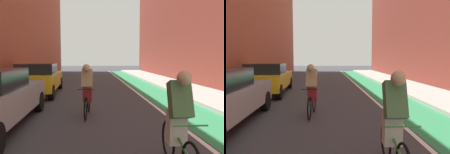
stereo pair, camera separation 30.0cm
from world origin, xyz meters
TOP-DOWN VIEW (x-y plane):
  - ground_plane at (0.00, 15.05)m, footprint 83.82×83.82m
  - bike_lane_paint at (3.08, 17.05)m, footprint 1.60×38.10m
  - lane_divider_stripe at (2.18, 17.05)m, footprint 0.12×38.10m
  - sidewalk_right at (5.15, 17.05)m, footprint 2.53×38.10m
  - parked_sedan_yellow_cab at (-2.83, 17.03)m, footprint 2.11×4.77m
  - cyclist_mid at (1.16, 8.82)m, footprint 0.48×1.75m
  - cyclist_trailing at (-0.31, 12.49)m, footprint 0.48×1.73m

SIDE VIEW (x-z plane):
  - ground_plane at x=0.00m, z-range 0.00..0.00m
  - bike_lane_paint at x=3.08m, z-range 0.00..0.00m
  - lane_divider_stripe at x=2.18m, z-range 0.00..0.00m
  - sidewalk_right at x=5.15m, z-range 0.00..0.14m
  - parked_sedan_yellow_cab at x=-2.83m, z-range 0.02..1.55m
  - cyclist_trailing at x=-0.31m, z-range 0.00..1.62m
  - cyclist_mid at x=1.16m, z-range 0.00..1.63m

